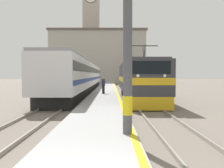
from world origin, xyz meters
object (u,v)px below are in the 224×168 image
at_px(locomotive_train, 139,80).
at_px(person_on_platform, 103,85).
at_px(clock_tower, 91,25).
at_px(passenger_train, 83,76).

relative_size(locomotive_train, person_on_platform, 8.65).
relative_size(person_on_platform, clock_tower, 0.05).
xyz_separation_m(locomotive_train, clock_tower, (-8.13, 55.36, 15.27)).
relative_size(locomotive_train, passenger_train, 0.35).
bearing_deg(clock_tower, person_on_platform, -84.55).
height_order(person_on_platform, clock_tower, clock_tower).
distance_m(passenger_train, person_on_platform, 10.46).
bearing_deg(person_on_platform, clock_tower, 95.45).
xyz_separation_m(passenger_train, person_on_platform, (2.98, -9.99, -0.84)).
bearing_deg(person_on_platform, passenger_train, 106.62).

